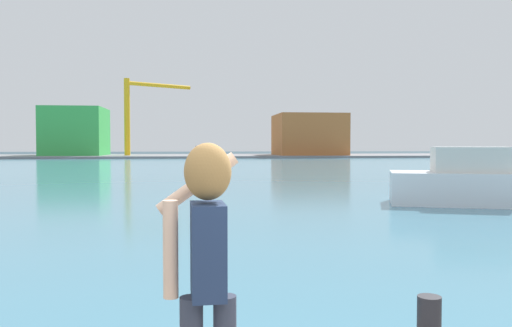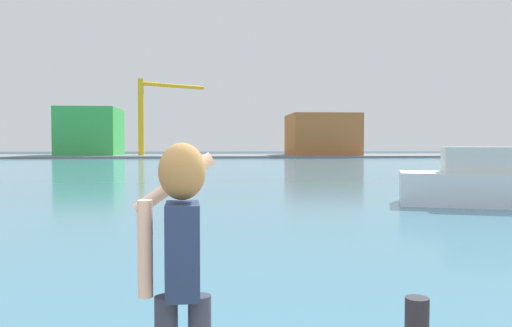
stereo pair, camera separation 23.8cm
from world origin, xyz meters
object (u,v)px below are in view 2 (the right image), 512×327
object	(u,v)px
warehouse_right	(322,135)
person_photographer	(181,255)
harbor_bollard	(417,323)
port_crane	(151,107)
boat_moored	(504,185)
warehouse_left	(90,132)

from	to	relation	value
warehouse_right	person_photographer	bearing A→B (deg)	-102.87
harbor_bollard	port_crane	size ratio (longest dim) A/B	0.03
boat_moored	port_crane	bearing A→B (deg)	125.12
warehouse_right	harbor_bollard	bearing A→B (deg)	-101.84
boat_moored	port_crane	distance (m)	77.78
port_crane	person_photographer	bearing A→B (deg)	-83.58
harbor_bollard	boat_moored	xyz separation A→B (m)	(9.37, 14.43, -0.02)
port_crane	harbor_bollard	bearing A→B (deg)	-82.28
harbor_bollard	warehouse_right	world-z (taller)	warehouse_right
person_photographer	warehouse_left	bearing A→B (deg)	10.54
port_crane	boat_moored	bearing A→B (deg)	-73.94
person_photographer	warehouse_right	xyz separation A→B (m)	(20.56, 89.98, 2.36)
person_photographer	warehouse_right	distance (m)	92.33
boat_moored	warehouse_right	xyz separation A→B (m)	(9.27, 74.46, 3.23)
boat_moored	warehouse_left	size ratio (longest dim) A/B	0.71
person_photographer	warehouse_left	world-z (taller)	warehouse_left
boat_moored	port_crane	xyz separation A→B (m)	(-21.40, 74.34, 8.07)
person_photographer	boat_moored	size ratio (longest dim) A/B	0.21
warehouse_left	port_crane	bearing A→B (deg)	-12.36
person_photographer	port_crane	world-z (taller)	port_crane
boat_moored	warehouse_right	bearing A→B (deg)	101.97
boat_moored	warehouse_left	bearing A→B (deg)	132.02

